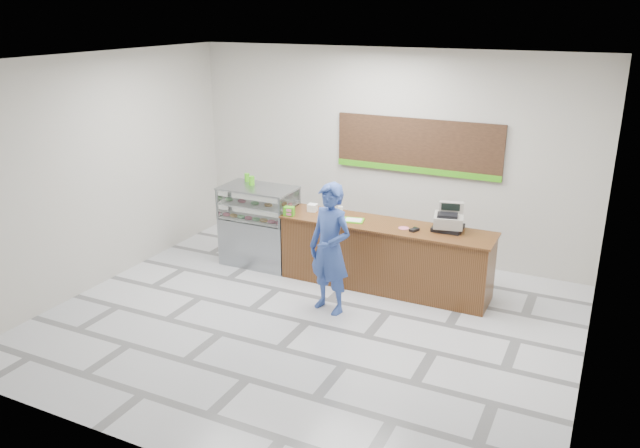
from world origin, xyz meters
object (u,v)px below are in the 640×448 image
at_px(sales_counter, 385,256).
at_px(customer, 330,249).
at_px(cash_register, 449,220).
at_px(serving_tray, 352,220).
at_px(display_case, 259,225).

height_order(sales_counter, customer, customer).
bearing_deg(cash_register, customer, -150.16).
bearing_deg(serving_tray, sales_counter, -3.91).
relative_size(cash_register, serving_tray, 1.33).
bearing_deg(display_case, sales_counter, 0.01).
bearing_deg(display_case, serving_tray, -2.43).
xyz_separation_m(sales_counter, display_case, (-2.22, -0.00, 0.16)).
relative_size(sales_counter, cash_register, 6.35).
relative_size(sales_counter, display_case, 2.45).
bearing_deg(cash_register, sales_counter, 178.19).
distance_m(sales_counter, serving_tray, 0.73).
xyz_separation_m(serving_tray, customer, (0.08, -0.98, -0.11)).
distance_m(sales_counter, cash_register, 1.13).
relative_size(display_case, cash_register, 2.59).
height_order(display_case, customer, customer).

